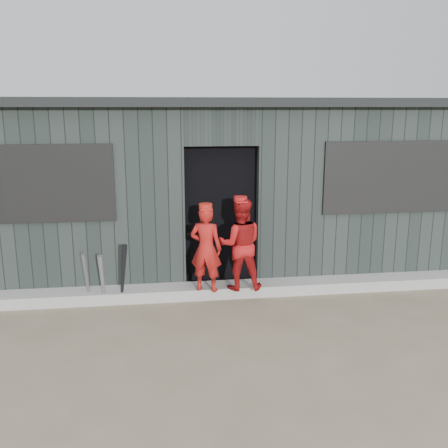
{
  "coord_description": "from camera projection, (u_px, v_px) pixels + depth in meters",
  "views": [
    {
      "loc": [
        -0.85,
        -4.53,
        2.5
      ],
      "look_at": [
        0.0,
        1.8,
        1.0
      ],
      "focal_mm": 40.0,
      "sensor_mm": 36.0,
      "label": 1
    }
  ],
  "objects": [
    {
      "name": "ground",
      "position": [
        248.0,
        360.0,
        5.05
      ],
      "size": [
        80.0,
        80.0,
        0.0
      ],
      "primitive_type": "plane",
      "color": "brown",
      "rests_on": "ground"
    },
    {
      "name": "curb",
      "position": [
        224.0,
        290.0,
        6.79
      ],
      "size": [
        8.0,
        0.36,
        0.15
      ],
      "primitive_type": "cube",
      "color": "gray",
      "rests_on": "ground"
    },
    {
      "name": "bat_left",
      "position": [
        102.0,
        280.0,
        6.35
      ],
      "size": [
        0.08,
        0.21,
        0.7
      ],
      "primitive_type": "cone",
      "rotation": [
        0.2,
        0.0,
        -0.08
      ],
      "color": "gray",
      "rests_on": "ground"
    },
    {
      "name": "bat_mid",
      "position": [
        87.0,
        278.0,
        6.4
      ],
      "size": [
        0.09,
        0.25,
        0.71
      ],
      "primitive_type": "cone",
      "rotation": [
        0.26,
        0.0,
        -0.11
      ],
      "color": "slate",
      "rests_on": "ground"
    },
    {
      "name": "bat_right",
      "position": [
        123.0,
        274.0,
        6.36
      ],
      "size": [
        0.18,
        0.32,
        0.84
      ],
      "primitive_type": "cone",
      "rotation": [
        0.29,
        0.0,
        0.37
      ],
      "color": "black",
      "rests_on": "ground"
    },
    {
      "name": "player_red_left",
      "position": [
        206.0,
        249.0,
        6.43
      ],
      "size": [
        0.48,
        0.4,
        1.14
      ],
      "primitive_type": "imported",
      "rotation": [
        0.0,
        0.0,
        2.8
      ],
      "color": "#A31714",
      "rests_on": "curb"
    },
    {
      "name": "player_red_right",
      "position": [
        240.0,
        244.0,
        6.5
      ],
      "size": [
        0.62,
        0.5,
        1.21
      ],
      "primitive_type": "imported",
      "rotation": [
        0.0,
        0.0,
        3.06
      ],
      "color": "#A51414",
      "rests_on": "curb"
    },
    {
      "name": "player_grey_back",
      "position": [
        226.0,
        242.0,
        7.18
      ],
      "size": [
        0.63,
        0.46,
        1.2
      ],
      "primitive_type": "imported",
      "rotation": [
        0.0,
        0.0,
        3.29
      ],
      "color": "#ACACAC",
      "rests_on": "ground"
    },
    {
      "name": "dugout",
      "position": [
        210.0,
        183.0,
        8.14
      ],
      "size": [
        8.3,
        3.3,
        2.62
      ],
      "color": "black",
      "rests_on": "ground"
    }
  ]
}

